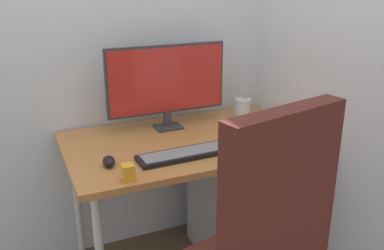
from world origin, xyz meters
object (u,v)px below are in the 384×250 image
Objects in this scene: pen_holder at (243,108)px; notebook at (253,134)px; filing_cabinet at (240,200)px; monitor at (167,81)px; mouse at (109,161)px; desk_clamp_accessory at (128,172)px; keyboard at (187,154)px.

notebook is (-0.10, -0.29, -0.05)m from pen_holder.
monitor is at bearing 152.54° from filing_cabinet.
mouse reaches higher than notebook.
keyboard is at bearing 22.14° from desk_clamp_accessory.
keyboard is (-0.41, -0.20, 0.44)m from filing_cabinet.
desk_clamp_accessory is at bearing -125.10° from monitor.
notebook is (0.36, -0.29, -0.25)m from monitor.
notebook is at bearing -39.17° from monitor.
pen_holder reaches higher than desk_clamp_accessory.
keyboard is at bearing 0.30° from mouse.
monitor is 0.58m from mouse.
filing_cabinet is at bearing -118.61° from pen_holder.
monitor is 7.54× the size of mouse.
notebook is at bearing 13.48° from keyboard.
desk_clamp_accessory is at bearing -69.97° from mouse.
filing_cabinet is 0.44m from notebook.
filing_cabinet is 0.79m from monitor.
mouse reaches higher than filing_cabinet.
mouse is 1.27× the size of desk_clamp_accessory.
mouse reaches higher than keyboard.
keyboard is 5.46× the size of mouse.
desk_clamp_accessory is at bearing -157.86° from keyboard.
monitor is at bearing 82.36° from keyboard.
filing_cabinet is 9.91× the size of desk_clamp_accessory.
keyboard is 0.35m from mouse.
monitor is 0.50m from pen_holder.
pen_holder is 0.31m from notebook.
keyboard is 0.33m from desk_clamp_accessory.
notebook is (0.76, 0.06, -0.01)m from mouse.
mouse is at bearing -138.76° from monitor.
keyboard reaches higher than filing_cabinet.
filing_cabinet is 0.89m from mouse.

